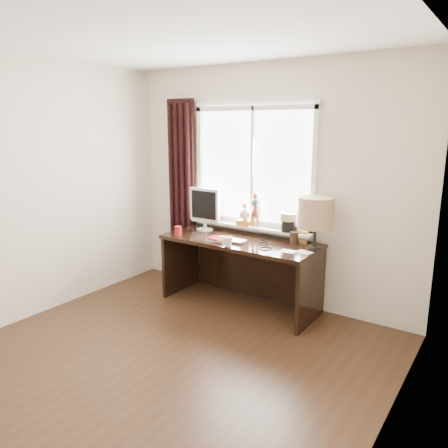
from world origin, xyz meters
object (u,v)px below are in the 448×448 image
Objects in this scene: table_lamp at (316,213)px; laptop at (230,240)px; red_cup at (178,231)px; desk at (245,259)px; monitor at (205,207)px; mug at (228,241)px.

laptop is at bearing -165.34° from table_lamp.
laptop is 3.47× the size of red_cup.
red_cup is 1.54m from table_lamp.
desk is 3.47× the size of monitor.
red_cup is at bearing -169.77° from laptop.
laptop is 0.68× the size of table_lamp.
desk is 3.27× the size of table_lamp.
monitor is at bearing 74.36° from red_cup.
table_lamp is at bearing 14.73° from laptop.
monitor is 0.94× the size of table_lamp.
red_cup is (-0.71, 0.07, -0.00)m from mug.
table_lamp reaches higher than monitor.
mug is 0.21× the size of table_lamp.
monitor is (-0.61, 0.43, 0.22)m from mug.
monitor is at bearing 144.66° from mug.
table_lamp reaches higher than mug.
mug is 0.50m from desk.
laptop is at bearing -25.67° from monitor.
table_lamp is (0.80, 0.01, 0.61)m from desk.
laptop is 0.64m from monitor.
table_lamp is (1.47, 0.33, 0.31)m from red_cup.
mug is at bearing -83.88° from desk.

